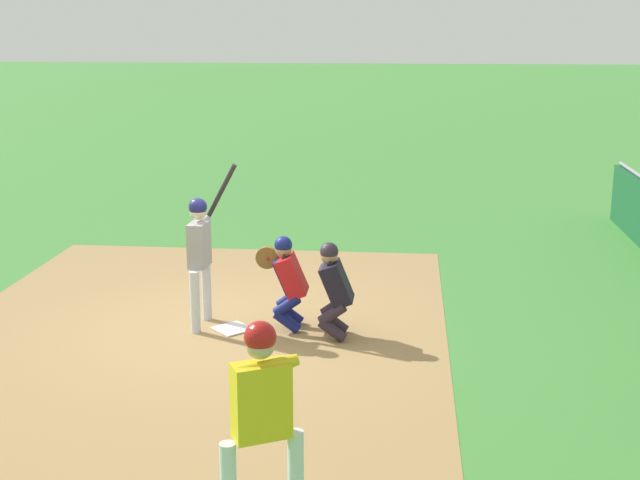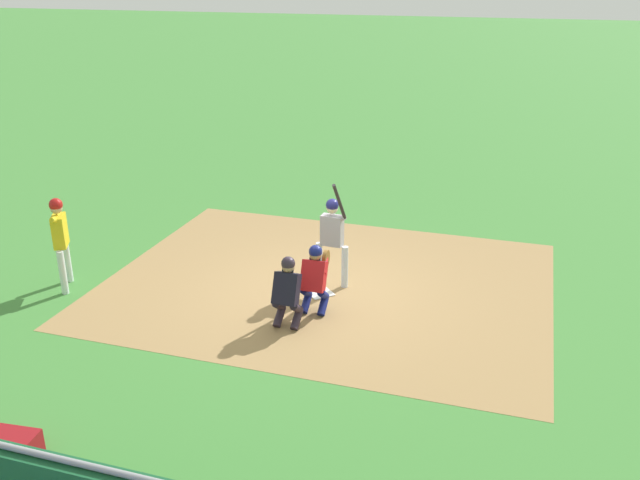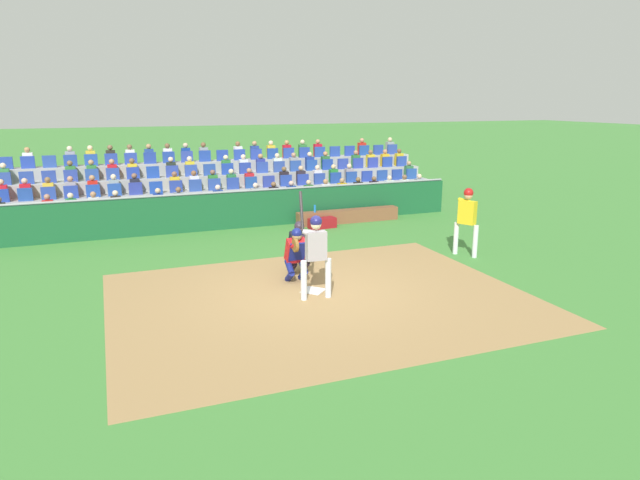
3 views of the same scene
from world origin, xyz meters
The scene contains 12 objects.
ground_plane centered at (0.00, 0.00, 0.00)m, with size 160.00×160.00×0.00m, color #418338.
infield_dirt_patch centered at (0.00, 0.50, 0.00)m, with size 8.50×6.71×0.01m, color #A17D4E.
home_plate_marker centered at (0.00, 0.00, 0.02)m, with size 0.44×0.44×0.02m, color white.
batter_at_plate centered at (0.11, 0.43, 1.10)m, with size 0.67×0.63×2.21m.
catcher_crouching centered at (0.14, -0.73, 0.72)m, with size 0.46×0.71×1.29m.
home_plate_umpire centered at (-0.15, -1.37, 0.70)m, with size 0.46×0.46×1.29m.
dugout_wall centered at (0.00, -6.67, 0.58)m, with size 15.06×0.24×1.22m.
dugout_bench centered at (-3.56, -6.12, 0.22)m, with size 3.60×0.40×0.44m, color brown.
water_bottle_on_bench centered at (-2.34, -6.09, 0.56)m, with size 0.07×0.07×0.25m, color blue.
equipment_duffel_bag centered at (-2.42, -5.63, 0.17)m, with size 0.89×0.36×0.33m, color maroon.
on_deck_batter centered at (-4.76, -1.21, 1.12)m, with size 0.43×0.67×1.82m.
bleacher_stand centered at (0.00, -10.19, 0.70)m, with size 16.89×3.42×2.44m.
Camera 3 is at (4.01, 10.71, 4.04)m, focal length 31.25 mm.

